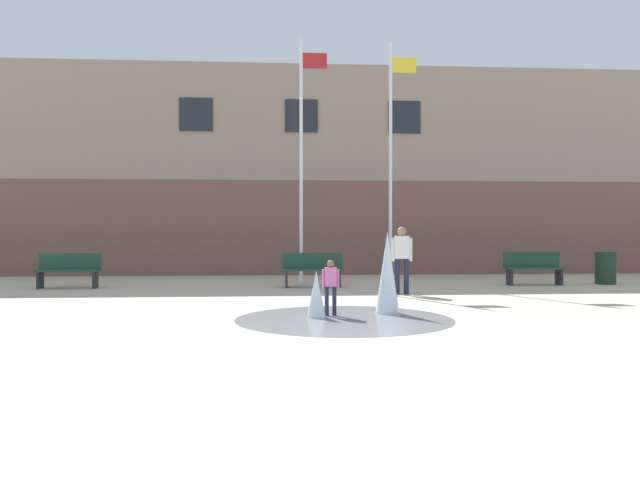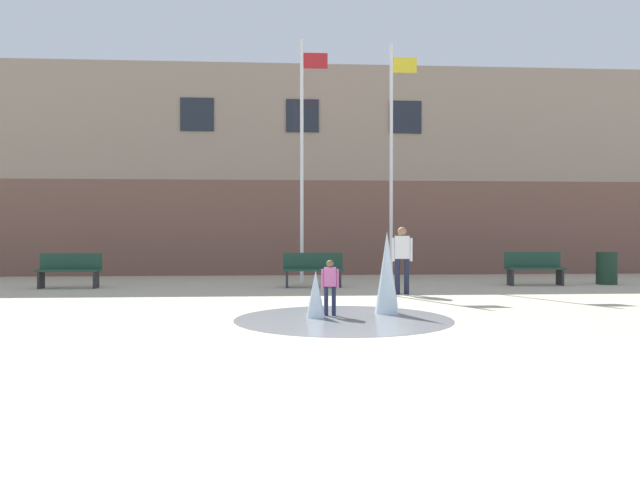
% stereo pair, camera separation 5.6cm
% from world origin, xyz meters
% --- Properties ---
extents(ground_plane, '(100.00, 100.00, 0.00)m').
position_xyz_m(ground_plane, '(0.00, 0.00, 0.00)').
color(ground_plane, '#BCB299').
extents(library_building, '(36.00, 6.05, 7.12)m').
position_xyz_m(library_building, '(0.00, 17.93, 3.56)').
color(library_building, brown).
rests_on(library_building, ground).
extents(splash_fountain, '(3.71, 3.71, 1.49)m').
position_xyz_m(splash_fountain, '(0.70, 4.88, 0.52)').
color(splash_fountain, gray).
rests_on(splash_fountain, ground).
extents(park_bench_left_of_flagpoles, '(1.60, 0.44, 0.91)m').
position_xyz_m(park_bench_left_of_flagpoles, '(-6.28, 10.65, 0.48)').
color(park_bench_left_of_flagpoles, '#28282D').
rests_on(park_bench_left_of_flagpoles, ground).
extents(park_bench_under_left_flagpole, '(1.60, 0.44, 0.91)m').
position_xyz_m(park_bench_under_left_flagpole, '(0.11, 10.48, 0.48)').
color(park_bench_under_left_flagpole, '#28282D').
rests_on(park_bench_under_left_flagpole, ground).
extents(park_bench_under_right_flagpole, '(1.60, 0.44, 0.91)m').
position_xyz_m(park_bench_under_right_flagpole, '(6.23, 10.66, 0.48)').
color(park_bench_under_right_flagpole, '#28282D').
rests_on(park_bench_under_right_flagpole, ground).
extents(teen_by_trashcan, '(0.50, 0.25, 1.59)m').
position_xyz_m(teen_by_trashcan, '(2.10, 8.49, 0.93)').
color(teen_by_trashcan, '#1E233D').
rests_on(teen_by_trashcan, ground).
extents(child_with_pink_shirt, '(0.31, 0.14, 0.99)m').
position_xyz_m(child_with_pink_shirt, '(0.08, 4.88, 0.58)').
color(child_with_pink_shirt, '#1E233D').
rests_on(child_with_pink_shirt, ground).
extents(flagpole_left, '(0.80, 0.10, 7.05)m').
position_xyz_m(flagpole_left, '(-0.10, 12.03, 3.76)').
color(flagpole_left, silver).
rests_on(flagpole_left, ground).
extents(flagpole_right, '(0.80, 0.10, 6.97)m').
position_xyz_m(flagpole_right, '(2.52, 12.03, 3.72)').
color(flagpole_right, silver).
rests_on(flagpole_right, ground).
extents(trash_can, '(0.56, 0.56, 0.90)m').
position_xyz_m(trash_can, '(8.37, 10.79, 0.45)').
color(trash_can, '#193323').
rests_on(trash_can, ground).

